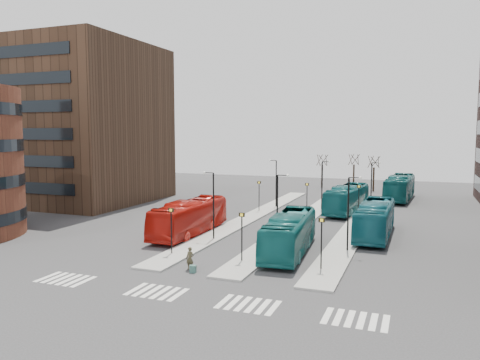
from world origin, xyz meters
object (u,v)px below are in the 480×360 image
(suitcase, at_px, (193,269))
(red_bus, at_px, (190,217))
(teal_bus_b, at_px, (347,199))
(commuter_a, at_px, (180,228))
(commuter_b, at_px, (271,239))
(commuter_c, at_px, (289,249))
(teal_bus_c, at_px, (375,219))
(teal_bus_a, at_px, (290,233))
(teal_bus_d, at_px, (400,188))
(traveller, at_px, (190,259))

(suitcase, relative_size, red_bus, 0.04)
(teal_bus_b, distance_m, commuter_a, 23.07)
(commuter_b, bearing_deg, commuter_c, -158.57)
(red_bus, bearing_deg, teal_bus_c, 17.85)
(suitcase, height_order, teal_bus_a, teal_bus_a)
(teal_bus_d, xyz_separation_m, commuter_a, (-18.41, -32.73, -0.99))
(traveller, bearing_deg, red_bus, 121.40)
(teal_bus_b, bearing_deg, commuter_a, -117.60)
(red_bus, relative_size, commuter_a, 7.20)
(teal_bus_b, relative_size, teal_bus_d, 0.92)
(red_bus, distance_m, commuter_c, 12.29)
(teal_bus_a, xyz_separation_m, commuter_b, (-1.73, 0.59, -0.74))
(red_bus, bearing_deg, suitcase, -62.07)
(commuter_c, bearing_deg, commuter_b, -91.50)
(teal_bus_a, distance_m, commuter_a, 11.44)
(commuter_b, bearing_deg, suitcase, 136.61)
(commuter_a, bearing_deg, teal_bus_a, 154.70)
(traveller, distance_m, commuter_a, 10.98)
(red_bus, distance_m, commuter_a, 1.51)
(red_bus, bearing_deg, traveller, -63.01)
(red_bus, bearing_deg, commuter_b, -17.33)
(teal_bus_d, height_order, commuter_c, teal_bus_d)
(teal_bus_a, relative_size, commuter_a, 7.05)
(teal_bus_c, distance_m, commuter_a, 18.40)
(teal_bus_a, xyz_separation_m, traveller, (-5.41, -7.12, -0.80))
(commuter_b, bearing_deg, teal_bus_b, -31.29)
(teal_bus_b, relative_size, traveller, 7.27)
(teal_bus_a, distance_m, traveller, 8.98)
(suitcase, relative_size, commuter_b, 0.30)
(traveller, height_order, commuter_c, traveller)
(teal_bus_d, bearing_deg, teal_bus_b, -108.29)
(teal_bus_c, relative_size, traveller, 7.16)
(commuter_a, bearing_deg, commuter_c, 147.51)
(commuter_c, bearing_deg, teal_bus_d, -145.72)
(red_bus, xyz_separation_m, commuter_c, (11.17, -5.05, -0.88))
(teal_bus_a, relative_size, traveller, 7.04)
(teal_bus_a, height_order, teal_bus_b, teal_bus_b)
(teal_bus_b, distance_m, teal_bus_c, 13.34)
(traveller, relative_size, commuter_a, 1.00)
(suitcase, xyz_separation_m, commuter_c, (5.31, 6.01, 0.51))
(teal_bus_a, bearing_deg, commuter_a, 164.26)
(suitcase, distance_m, red_bus, 12.60)
(commuter_a, height_order, commuter_b, commuter_b)
(teal_bus_c, height_order, teal_bus_d, teal_bus_d)
(commuter_a, relative_size, commuter_c, 1.07)
(commuter_c, bearing_deg, traveller, -1.81)
(commuter_a, bearing_deg, red_bus, -123.11)
(suitcase, xyz_separation_m, teal_bus_d, (12.14, 42.59, 1.55))
(teal_bus_c, bearing_deg, suitcase, -122.88)
(teal_bus_c, xyz_separation_m, teal_bus_d, (1.25, 26.14, 0.16))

